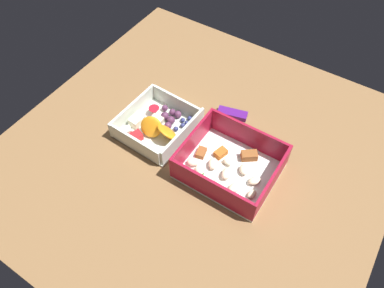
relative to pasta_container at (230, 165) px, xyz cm
name	(u,v)px	position (x,y,z in cm)	size (l,w,h in cm)	color
table_surface	(198,153)	(-8.44, 1.01, -3.05)	(80.00, 80.00, 2.00)	brown
pasta_container	(230,165)	(0.00, 0.00, 0.00)	(19.15, 16.34, 6.56)	white
fruit_bowl	(157,125)	(-19.17, 0.81, -0.30)	(15.21, 16.06, 5.66)	silver
candy_bar	(232,114)	(-7.01, 14.11, -1.45)	(7.00, 2.40, 1.20)	#51197A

